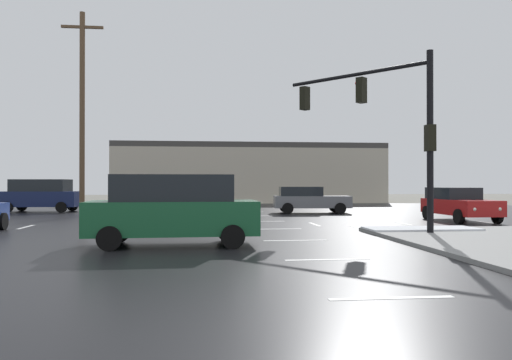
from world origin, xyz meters
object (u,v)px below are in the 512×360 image
(sedan_grey, at_px, (309,199))
(suv_navy, at_px, (41,195))
(traffic_signal_mast, at_px, (386,115))
(suv_green, at_px, (173,208))
(utility_pole_far, at_px, (82,110))
(sedan_red, at_px, (458,203))

(sedan_grey, bearing_deg, suv_navy, 172.73)
(traffic_signal_mast, xyz_separation_m, suv_green, (-7.45, -2.96, -3.20))
(suv_green, bearing_deg, suv_navy, 114.88)
(utility_pole_far, bearing_deg, sedan_grey, 7.57)
(sedan_grey, bearing_deg, sedan_red, -46.28)
(traffic_signal_mast, height_order, suv_green, traffic_signal_mast)
(sedan_red, distance_m, suv_navy, 24.36)
(sedan_grey, height_order, utility_pole_far, utility_pole_far)
(sedan_grey, bearing_deg, suv_green, -111.23)
(traffic_signal_mast, relative_size, sedan_grey, 1.33)
(suv_green, relative_size, sedan_grey, 1.05)
(sedan_red, distance_m, suv_green, 15.26)
(sedan_red, height_order, utility_pole_far, utility_pole_far)
(traffic_signal_mast, relative_size, sedan_red, 1.36)
(sedan_red, relative_size, suv_green, 0.93)
(traffic_signal_mast, xyz_separation_m, suv_navy, (-16.58, 15.50, -3.20))
(sedan_grey, relative_size, utility_pole_far, 0.42)
(sedan_red, bearing_deg, traffic_signal_mast, -47.47)
(traffic_signal_mast, xyz_separation_m, sedan_red, (5.48, 5.15, -3.44))
(suv_navy, bearing_deg, sedan_red, 160.61)
(sedan_red, relative_size, sedan_grey, 0.98)
(suv_green, bearing_deg, utility_pole_far, 110.95)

